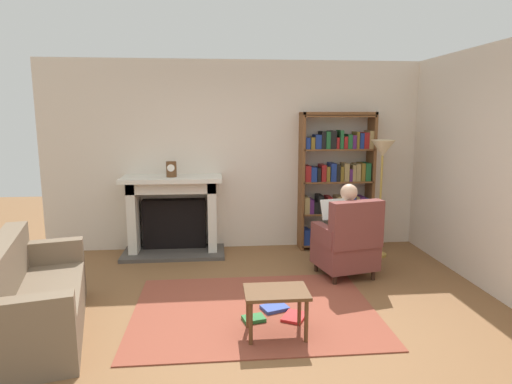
# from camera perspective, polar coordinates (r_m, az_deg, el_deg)

# --- Properties ---
(ground) EXTENTS (14.00, 14.00, 0.00)m
(ground) POSITION_cam_1_polar(r_m,az_deg,el_deg) (4.27, 0.17, -16.94)
(ground) COLOR brown
(back_wall) EXTENTS (5.60, 0.10, 2.70)m
(back_wall) POSITION_cam_1_polar(r_m,az_deg,el_deg) (6.37, -2.03, 4.74)
(back_wall) COLOR beige
(back_wall) RESTS_ON ground
(side_wall_right) EXTENTS (0.10, 5.20, 2.70)m
(side_wall_right) POSITION_cam_1_polar(r_m,az_deg,el_deg) (5.90, 25.49, 3.36)
(side_wall_right) COLOR beige
(side_wall_right) RESTS_ON ground
(area_rug) EXTENTS (2.40, 1.80, 0.01)m
(area_rug) POSITION_cam_1_polar(r_m,az_deg,el_deg) (4.53, -0.21, -15.16)
(area_rug) COLOR brown
(area_rug) RESTS_ON ground
(fireplace) EXTENTS (1.41, 0.64, 1.10)m
(fireplace) POSITION_cam_1_polar(r_m,az_deg,el_deg) (6.26, -10.71, -2.64)
(fireplace) COLOR #4C4742
(fireplace) RESTS_ON ground
(mantel_clock) EXTENTS (0.14, 0.14, 0.21)m
(mantel_clock) POSITION_cam_1_polar(r_m,az_deg,el_deg) (6.06, -10.98, 2.94)
(mantel_clock) COLOR brown
(mantel_clock) RESTS_ON fireplace
(bookshelf) EXTENTS (1.06, 0.32, 1.98)m
(bookshelf) POSITION_cam_1_polar(r_m,az_deg,el_deg) (6.44, 10.44, 1.21)
(bookshelf) COLOR brown
(bookshelf) RESTS_ON ground
(armchair_reading) EXTENTS (0.77, 0.75, 0.97)m
(armchair_reading) POSITION_cam_1_polar(r_m,az_deg,el_deg) (5.36, 11.88, -6.57)
(armchair_reading) COLOR #331E14
(armchair_reading) RESTS_ON ground
(seated_reader) EXTENTS (0.44, 0.58, 1.14)m
(seated_reader) POSITION_cam_1_polar(r_m,az_deg,el_deg) (5.41, 11.33, -4.25)
(seated_reader) COLOR white
(seated_reader) RESTS_ON ground
(sofa_floral) EXTENTS (1.11, 1.82, 0.85)m
(sofa_floral) POSITION_cam_1_polar(r_m,az_deg,el_deg) (4.45, -27.21, -12.38)
(sofa_floral) COLOR #77634E
(sofa_floral) RESTS_ON ground
(side_table) EXTENTS (0.56, 0.39, 0.42)m
(side_table) POSITION_cam_1_polar(r_m,az_deg,el_deg) (3.94, 2.66, -13.57)
(side_table) COLOR brown
(side_table) RESTS_ON ground
(scattered_books) EXTENTS (0.65, 0.50, 0.04)m
(scattered_books) POSITION_cam_1_polar(r_m,az_deg,el_deg) (4.41, 2.58, -15.56)
(scattered_books) COLOR #334CA5
(scattered_books) RESTS_ON area_rug
(floor_lamp) EXTENTS (0.32, 0.32, 1.61)m
(floor_lamp) POSITION_cam_1_polar(r_m,az_deg,el_deg) (6.13, 16.15, 4.21)
(floor_lamp) COLOR #B7933F
(floor_lamp) RESTS_ON ground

